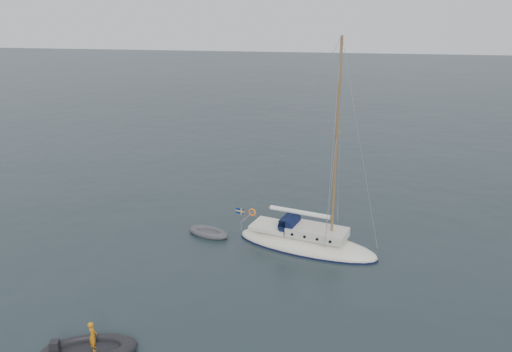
# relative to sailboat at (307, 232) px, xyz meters

# --- Properties ---
(ground) EXTENTS (300.00, 300.00, 0.00)m
(ground) POSITION_rel_sailboat_xyz_m (-0.90, -0.09, -1.00)
(ground) COLOR black
(ground) RESTS_ON ground
(sailboat) EXTENTS (9.26, 2.77, 13.18)m
(sailboat) POSITION_rel_sailboat_xyz_m (0.00, 0.00, 0.00)
(sailboat) COLOR white
(sailboat) RESTS_ON ground
(dinghy) EXTENTS (2.87, 1.30, 0.41)m
(dinghy) POSITION_rel_sailboat_xyz_m (-6.40, 0.60, -0.82)
(dinghy) COLOR #48484C
(dinghy) RESTS_ON ground
(rib) EXTENTS (4.03, 1.83, 1.57)m
(rib) POSITION_rel_sailboat_xyz_m (-8.09, -11.74, -0.75)
(rib) COLOR black
(rib) RESTS_ON ground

